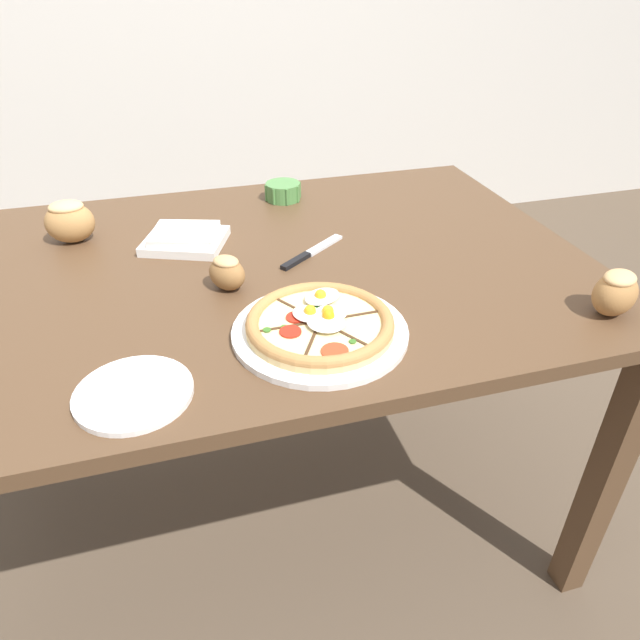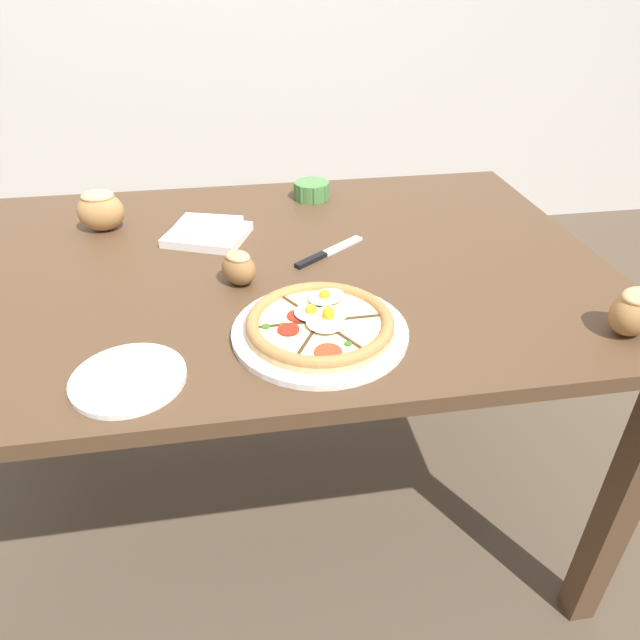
{
  "view_description": "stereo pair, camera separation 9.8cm",
  "coord_description": "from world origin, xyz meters",
  "px_view_note": "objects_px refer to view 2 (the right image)",
  "views": [
    {
      "loc": [
        -0.14,
        -1.08,
        1.34
      ],
      "look_at": [
        0.08,
        -0.29,
        0.8
      ],
      "focal_mm": 32.0,
      "sensor_mm": 36.0,
      "label": 1
    },
    {
      "loc": [
        -0.05,
        -1.1,
        1.34
      ],
      "look_at": [
        0.08,
        -0.29,
        0.8
      ],
      "focal_mm": 32.0,
      "sensor_mm": 36.0,
      "label": 2
    }
  ],
  "objects_px": {
    "bread_piece_far": "(239,267)",
    "side_saucer": "(129,379)",
    "pizza": "(320,325)",
    "ramekin_bowl": "(312,190)",
    "bread_piece_mid": "(634,311)",
    "knife_main": "(329,252)",
    "dining_table": "(263,299)",
    "napkin_folded": "(207,232)",
    "bread_piece_near": "(100,210)"
  },
  "relations": [
    {
      "from": "pizza",
      "to": "napkin_folded",
      "type": "bearing_deg",
      "value": 114.58
    },
    {
      "from": "pizza",
      "to": "bread_piece_far",
      "type": "relative_size",
      "value": 3.2
    },
    {
      "from": "bread_piece_near",
      "to": "knife_main",
      "type": "xyz_separation_m",
      "value": [
        0.51,
        -0.21,
        -0.05
      ]
    },
    {
      "from": "bread_piece_mid",
      "to": "ramekin_bowl",
      "type": "bearing_deg",
      "value": 122.22
    },
    {
      "from": "pizza",
      "to": "knife_main",
      "type": "height_order",
      "value": "pizza"
    },
    {
      "from": "knife_main",
      "to": "bread_piece_near",
      "type": "bearing_deg",
      "value": 120.27
    },
    {
      "from": "dining_table",
      "to": "knife_main",
      "type": "distance_m",
      "value": 0.18
    },
    {
      "from": "bread_piece_far",
      "to": "ramekin_bowl",
      "type": "bearing_deg",
      "value": 64.06
    },
    {
      "from": "ramekin_bowl",
      "to": "napkin_folded",
      "type": "relative_size",
      "value": 0.46
    },
    {
      "from": "napkin_folded",
      "to": "bread_piece_near",
      "type": "relative_size",
      "value": 1.92
    },
    {
      "from": "bread_piece_mid",
      "to": "knife_main",
      "type": "relative_size",
      "value": 0.67
    },
    {
      "from": "dining_table",
      "to": "napkin_folded",
      "type": "xyz_separation_m",
      "value": [
        -0.11,
        0.14,
        0.11
      ]
    },
    {
      "from": "bread_piece_near",
      "to": "bread_piece_mid",
      "type": "bearing_deg",
      "value": -31.59
    },
    {
      "from": "dining_table",
      "to": "bread_piece_near",
      "type": "bearing_deg",
      "value": 147.22
    },
    {
      "from": "napkin_folded",
      "to": "dining_table",
      "type": "bearing_deg",
      "value": -50.99
    },
    {
      "from": "pizza",
      "to": "bread_piece_mid",
      "type": "xyz_separation_m",
      "value": [
        0.53,
        -0.08,
        0.03
      ]
    },
    {
      "from": "dining_table",
      "to": "bread_piece_mid",
      "type": "height_order",
      "value": "bread_piece_mid"
    },
    {
      "from": "bread_piece_near",
      "to": "bread_piece_far",
      "type": "bearing_deg",
      "value": -45.44
    },
    {
      "from": "pizza",
      "to": "bread_piece_far",
      "type": "height_order",
      "value": "bread_piece_far"
    },
    {
      "from": "napkin_folded",
      "to": "bread_piece_far",
      "type": "distance_m",
      "value": 0.23
    },
    {
      "from": "dining_table",
      "to": "knife_main",
      "type": "height_order",
      "value": "knife_main"
    },
    {
      "from": "bread_piece_mid",
      "to": "knife_main",
      "type": "distance_m",
      "value": 0.61
    },
    {
      "from": "napkin_folded",
      "to": "knife_main",
      "type": "distance_m",
      "value": 0.29
    },
    {
      "from": "dining_table",
      "to": "bread_piece_mid",
      "type": "relative_size",
      "value": 12.74
    },
    {
      "from": "knife_main",
      "to": "side_saucer",
      "type": "height_order",
      "value": "same"
    },
    {
      "from": "bread_piece_near",
      "to": "bread_piece_far",
      "type": "height_order",
      "value": "bread_piece_near"
    },
    {
      "from": "dining_table",
      "to": "bread_piece_far",
      "type": "bearing_deg",
      "value": -120.11
    },
    {
      "from": "ramekin_bowl",
      "to": "bread_piece_mid",
      "type": "xyz_separation_m",
      "value": [
        0.45,
        -0.72,
        0.02
      ]
    },
    {
      "from": "dining_table",
      "to": "ramekin_bowl",
      "type": "relative_size",
      "value": 14.96
    },
    {
      "from": "ramekin_bowl",
      "to": "napkin_folded",
      "type": "distance_m",
      "value": 0.35
    },
    {
      "from": "napkin_folded",
      "to": "pizza",
      "type": "bearing_deg",
      "value": -65.42
    },
    {
      "from": "dining_table",
      "to": "side_saucer",
      "type": "bearing_deg",
      "value": -122.37
    },
    {
      "from": "pizza",
      "to": "ramekin_bowl",
      "type": "height_order",
      "value": "pizza"
    },
    {
      "from": "bread_piece_far",
      "to": "side_saucer",
      "type": "bearing_deg",
      "value": -123.02
    },
    {
      "from": "pizza",
      "to": "napkin_folded",
      "type": "height_order",
      "value": "pizza"
    },
    {
      "from": "pizza",
      "to": "ramekin_bowl",
      "type": "bearing_deg",
      "value": 82.8
    },
    {
      "from": "knife_main",
      "to": "napkin_folded",
      "type": "bearing_deg",
      "value": 118.23
    },
    {
      "from": "ramekin_bowl",
      "to": "side_saucer",
      "type": "xyz_separation_m",
      "value": [
        -0.4,
        -0.72,
        -0.02
      ]
    },
    {
      "from": "pizza",
      "to": "knife_main",
      "type": "relative_size",
      "value": 1.79
    },
    {
      "from": "bread_piece_mid",
      "to": "side_saucer",
      "type": "relative_size",
      "value": 0.65
    },
    {
      "from": "knife_main",
      "to": "ramekin_bowl",
      "type": "bearing_deg",
      "value": 50.85
    },
    {
      "from": "dining_table",
      "to": "side_saucer",
      "type": "xyz_separation_m",
      "value": [
        -0.23,
        -0.37,
        0.1
      ]
    },
    {
      "from": "dining_table",
      "to": "napkin_folded",
      "type": "height_order",
      "value": "napkin_folded"
    },
    {
      "from": "napkin_folded",
      "to": "bread_piece_mid",
      "type": "relative_size",
      "value": 1.87
    },
    {
      "from": "dining_table",
      "to": "pizza",
      "type": "distance_m",
      "value": 0.32
    },
    {
      "from": "ramekin_bowl",
      "to": "napkin_folded",
      "type": "bearing_deg",
      "value": -142.52
    },
    {
      "from": "knife_main",
      "to": "pizza",
      "type": "bearing_deg",
      "value": -139.69
    },
    {
      "from": "ramekin_bowl",
      "to": "knife_main",
      "type": "height_order",
      "value": "ramekin_bowl"
    },
    {
      "from": "pizza",
      "to": "ramekin_bowl",
      "type": "xyz_separation_m",
      "value": [
        0.08,
        0.64,
        0.01
      ]
    },
    {
      "from": "dining_table",
      "to": "napkin_folded",
      "type": "distance_m",
      "value": 0.21
    }
  ]
}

